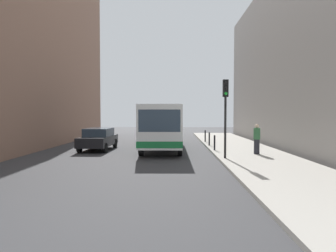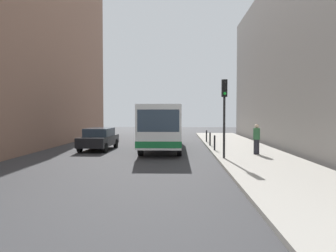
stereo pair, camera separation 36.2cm
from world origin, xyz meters
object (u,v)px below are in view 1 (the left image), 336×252
(traffic_light, at_px, (225,104))
(bollard_near, at_px, (215,143))
(bus, at_px, (163,124))
(pedestrian_near_signal, at_px, (257,139))
(car_beside_bus, at_px, (98,138))
(bollard_mid, at_px, (209,139))
(bollard_far, at_px, (205,136))

(traffic_light, xyz_separation_m, bollard_near, (-0.10, 3.60, -2.38))
(bus, relative_size, pedestrian_near_signal, 6.36)
(bollard_near, bearing_deg, traffic_light, -88.41)
(bollard_near, bearing_deg, pedestrian_near_signal, -40.91)
(car_beside_bus, height_order, bollard_near, car_beside_bus)
(bollard_mid, bearing_deg, traffic_light, -89.14)
(bus, bearing_deg, bollard_near, 145.22)
(pedestrian_near_signal, bearing_deg, bollard_mid, 178.39)
(bollard_far, bearing_deg, bollard_mid, -90.00)
(car_beside_bus, height_order, pedestrian_near_signal, pedestrian_near_signal)
(bus, xyz_separation_m, traffic_light, (3.50, -5.94, 1.28))
(traffic_light, bearing_deg, car_beside_bus, 148.09)
(car_beside_bus, height_order, bollard_mid, car_beside_bus)
(bollard_far, height_order, pedestrian_near_signal, pedestrian_near_signal)
(bollard_near, xyz_separation_m, pedestrian_near_signal, (2.19, -1.90, 0.39))
(bollard_mid, distance_m, bollard_far, 3.06)
(traffic_light, distance_m, pedestrian_near_signal, 3.35)
(bollard_mid, xyz_separation_m, bollard_far, (0.00, 3.06, 0.00))
(bollard_mid, relative_size, pedestrian_near_signal, 0.55)
(bus, xyz_separation_m, bollard_near, (3.40, -2.33, -1.10))
(pedestrian_near_signal, bearing_deg, bus, -152.55)
(traffic_light, distance_m, bollard_far, 10.00)
(bus, height_order, bollard_mid, bus)
(bollard_near, bearing_deg, bollard_mid, 90.00)
(car_beside_bus, relative_size, pedestrian_near_signal, 2.57)
(bus, xyz_separation_m, car_beside_bus, (-4.33, -1.06, -0.94))
(car_beside_bus, relative_size, bollard_far, 4.69)
(bollard_mid, bearing_deg, bollard_far, 90.00)
(bollard_mid, height_order, pedestrian_near_signal, pedestrian_near_signal)
(bus, relative_size, bollard_far, 11.61)
(traffic_light, height_order, pedestrian_near_signal, traffic_light)
(car_beside_bus, bearing_deg, bollard_near, 172.34)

